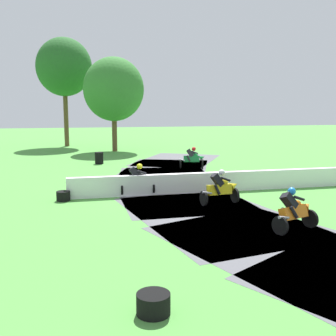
% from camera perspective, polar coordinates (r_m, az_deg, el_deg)
% --- Properties ---
extents(ground_plane, '(120.00, 120.00, 0.00)m').
position_cam_1_polar(ground_plane, '(18.02, 1.04, -3.65)').
color(ground_plane, '#4C933D').
extents(track_asphalt, '(10.23, 31.56, 0.01)m').
position_cam_1_polar(track_asphalt, '(18.39, 5.11, -3.42)').
color(track_asphalt, '#515156').
rests_on(track_asphalt, ground).
extents(safety_barrier, '(19.73, 0.68, 0.90)m').
position_cam_1_polar(safety_barrier, '(19.80, 15.56, -1.52)').
color(safety_barrier, white).
rests_on(safety_barrier, ground).
extents(motorcycle_lead_green, '(1.73, 1.12, 1.43)m').
position_cam_1_polar(motorcycle_lead_green, '(25.42, 3.54, 1.41)').
color(motorcycle_lead_green, black).
rests_on(motorcycle_lead_green, ground).
extents(motorcycle_chase_black, '(1.68, 0.73, 1.43)m').
position_cam_1_polar(motorcycle_chase_black, '(17.69, -4.23, -1.73)').
color(motorcycle_chase_black, black).
rests_on(motorcycle_chase_black, ground).
extents(motorcycle_trailing_yellow, '(1.67, 0.88, 1.42)m').
position_cam_1_polar(motorcycle_trailing_yellow, '(16.12, 7.56, -2.80)').
color(motorcycle_trailing_yellow, black).
rests_on(motorcycle_trailing_yellow, ground).
extents(motorcycle_fourth_orange, '(1.67, 1.24, 1.42)m').
position_cam_1_polar(motorcycle_fourth_orange, '(13.28, 17.60, -5.77)').
color(motorcycle_fourth_orange, black).
rests_on(motorcycle_fourth_orange, ground).
extents(tire_stack_near, '(0.57, 0.57, 0.80)m').
position_cam_1_polar(tire_stack_near, '(27.73, -9.80, 1.42)').
color(tire_stack_near, black).
rests_on(tire_stack_near, ground).
extents(tire_stack_mid_a, '(0.57, 0.57, 0.40)m').
position_cam_1_polar(tire_stack_mid_a, '(17.16, -14.71, -3.88)').
color(tire_stack_mid_a, black).
rests_on(tire_stack_mid_a, ground).
extents(tire_stack_mid_b, '(0.65, 0.65, 0.40)m').
position_cam_1_polar(tire_stack_mid_b, '(7.92, -2.10, -18.77)').
color(tire_stack_mid_b, black).
rests_on(tire_stack_mid_b, ground).
extents(tree_far_left, '(5.33, 5.33, 10.48)m').
position_cam_1_polar(tree_far_left, '(41.05, -14.60, 13.73)').
color(tree_far_left, brown).
rests_on(tree_far_left, ground).
extents(tree_far_right, '(5.21, 5.21, 8.11)m').
position_cam_1_polar(tree_far_right, '(35.37, -7.75, 11.05)').
color(tree_far_right, brown).
rests_on(tree_far_right, ground).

